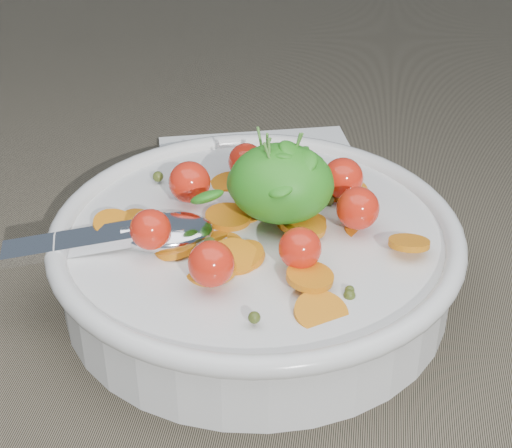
# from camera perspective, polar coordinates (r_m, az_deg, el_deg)

# --- Properties ---
(ground) EXTENTS (6.00, 6.00, 0.00)m
(ground) POSITION_cam_1_polar(r_m,az_deg,el_deg) (0.51, -1.83, -5.20)
(ground) COLOR #685E4A
(ground) RESTS_ON ground
(bowl) EXTENTS (0.28, 0.26, 0.11)m
(bowl) POSITION_cam_1_polar(r_m,az_deg,el_deg) (0.50, 0.01, -2.11)
(bowl) COLOR silver
(bowl) RESTS_ON ground
(napkin) EXTENTS (0.20, 0.18, 0.01)m
(napkin) POSITION_cam_1_polar(r_m,az_deg,el_deg) (0.65, 0.46, 3.74)
(napkin) COLOR white
(napkin) RESTS_ON ground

